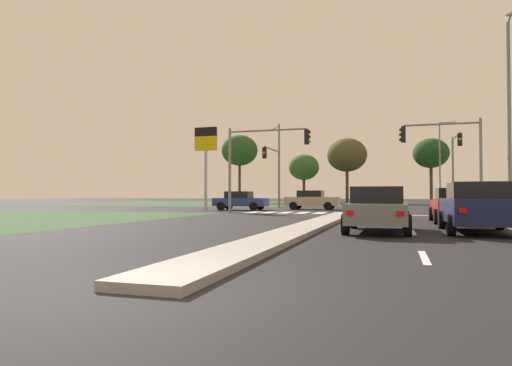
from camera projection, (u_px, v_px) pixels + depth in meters
The scene contains 36 objects.
ground_plane at pixel (355, 211), 34.05m from camera, with size 200.00×200.00×0.00m, color black.
grass_verge_far_left at pixel (189, 203), 65.01m from camera, with size 35.00×35.00×0.01m, color #2D4C28.
median_island_near at pixel (308, 227), 15.92m from camera, with size 1.20×22.00×0.14m, color gray.
median_island_far at pixel (372, 204), 57.92m from camera, with size 1.20×36.00×0.14m, color gray.
lane_dash_near at pixel (424, 257), 8.64m from camera, with size 0.14×2.00×0.01m, color silver.
lane_dash_second at pixel (413, 232), 14.37m from camera, with size 0.14×2.00×0.01m, color silver.
lane_dash_third at pixel (408, 222), 20.10m from camera, with size 0.14×2.00×0.01m, color silver.
lane_dash_fourth at pixel (406, 216), 25.83m from camera, with size 0.14×2.00×0.01m, color silver.
stop_bar_near at pixel (411, 215), 26.24m from camera, with size 6.40×0.50×0.01m, color silver.
crosswalk_bar_near at pixel (253, 212), 30.99m from camera, with size 0.70×2.80×0.01m, color silver.
crosswalk_bar_second at pixel (269, 212), 30.65m from camera, with size 0.70×2.80×0.01m, color silver.
crosswalk_bar_third at pixel (286, 213), 30.30m from camera, with size 0.70×2.80×0.01m, color silver.
crosswalk_bar_fourth at pixel (303, 213), 29.96m from camera, with size 0.70×2.80×0.01m, color silver.
crosswalk_bar_fifth at pixel (320, 213), 29.62m from camera, with size 0.70×2.80×0.01m, color silver.
crosswalk_bar_sixth at pixel (338, 213), 29.28m from camera, with size 0.70×2.80×0.01m, color silver.
crosswalk_bar_seventh at pixel (356, 213), 28.94m from camera, with size 0.70×2.80×0.01m, color silver.
crosswalk_bar_eighth at pixel (374, 214), 28.60m from camera, with size 0.70×2.80×0.01m, color silver.
car_grey_near at pixel (378, 209), 14.59m from camera, with size 1.99×4.40×1.46m.
car_blue_second at pixel (240, 201), 35.19m from camera, with size 4.18×1.95×1.46m.
car_beige_third at pixel (312, 200), 36.74m from camera, with size 4.37×2.05×1.55m.
car_red_fourth at pixel (457, 205), 19.40m from camera, with size 2.05×4.47×1.49m.
car_navy_fifth at pixel (477, 207), 14.37m from camera, with size 2.07×4.55×1.60m.
car_teal_seventh at pixel (494, 201), 31.37m from camera, with size 4.53×2.05×1.51m.
traffic_signal_near_right at pixel (450, 149), 26.08m from camera, with size 4.52×0.32×5.57m.
traffic_signal_far_right at pixel (455, 158), 36.60m from camera, with size 0.32×4.89×6.14m.
traffic_signal_far_left at pixel (274, 166), 40.87m from camera, with size 0.32×5.23×5.52m.
traffic_signal_near_left at pixel (259, 153), 29.50m from camera, with size 5.55×0.32×5.65m.
street_lamp_second at pixel (509, 109), 22.99m from camera, with size 0.56×1.87×10.11m.
street_lamp_third at pixel (279, 160), 46.93m from camera, with size 1.47×2.25×8.54m.
street_lamp_fourth at pixel (441, 159), 59.55m from camera, with size 2.36×0.49×10.84m.
pedestrian_at_median at pixel (365, 195), 43.17m from camera, with size 0.34×0.34×1.72m.
fuel_price_totem at pixel (206, 149), 34.92m from camera, with size 1.80×0.24×6.43m.
treeline_near at pixel (240, 151), 69.00m from camera, with size 5.53×5.53×10.36m.
treeline_second at pixel (304, 167), 70.21m from camera, with size 4.72×4.72×7.51m.
treeline_third at pixel (347, 155), 63.35m from camera, with size 5.55×5.55×9.16m.
treeline_fourth at pixel (431, 153), 62.52m from camera, with size 4.85×4.85×9.03m.
Camera 1 is at (2.99, -4.77, 1.21)m, focal length 31.67 mm.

